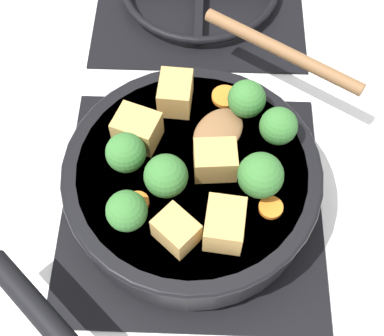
{
  "coord_description": "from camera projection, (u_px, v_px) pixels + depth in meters",
  "views": [
    {
      "loc": [
        0.01,
        -0.28,
        0.58
      ],
      "look_at": [
        0.0,
        0.0,
        0.09
      ],
      "focal_mm": 50.0,
      "sensor_mm": 36.0,
      "label": 1
    }
  ],
  "objects": [
    {
      "name": "ground_plane",
      "position": [
        192.0,
        204.0,
        0.65
      ],
      "size": [
        2.4,
        2.4,
        0.0
      ],
      "primitive_type": "plane",
      "color": "white"
    },
    {
      "name": "front_burner_grate",
      "position": [
        192.0,
        199.0,
        0.64
      ],
      "size": [
        0.31,
        0.31,
        0.03
      ],
      "color": "black",
      "rests_on": "ground_plane"
    },
    {
      "name": "skillet_pan",
      "position": [
        191.0,
        181.0,
        0.59
      ],
      "size": [
        0.34,
        0.35,
        0.06
      ],
      "color": "black",
      "rests_on": "front_burner_grate"
    },
    {
      "name": "wooden_spoon",
      "position": [
        254.0,
        86.0,
        0.62
      ],
      "size": [
        0.21,
        0.22,
        0.02
      ],
      "color": "brown",
      "rests_on": "skillet_pan"
    },
    {
      "name": "tofu_cube_center_large",
      "position": [
        137.0,
        129.0,
        0.57
      ],
      "size": [
        0.06,
        0.05,
        0.04
      ],
      "primitive_type": "cube",
      "rotation": [
        0.0,
        0.0,
        5.94
      ],
      "color": "tan",
      "rests_on": "skillet_pan"
    },
    {
      "name": "tofu_cube_near_handle",
      "position": [
        176.0,
        231.0,
        0.52
      ],
      "size": [
        0.05,
        0.05,
        0.03
      ],
      "primitive_type": "cube",
      "rotation": [
        0.0,
        0.0,
        5.55
      ],
      "color": "tan",
      "rests_on": "skillet_pan"
    },
    {
      "name": "tofu_cube_east_chunk",
      "position": [
        225.0,
        224.0,
        0.52
      ],
      "size": [
        0.04,
        0.05,
        0.04
      ],
      "primitive_type": "cube",
      "rotation": [
        0.0,
        0.0,
        1.46
      ],
      "color": "tan",
      "rests_on": "skillet_pan"
    },
    {
      "name": "tofu_cube_west_chunk",
      "position": [
        215.0,
        160.0,
        0.56
      ],
      "size": [
        0.05,
        0.04,
        0.04
      ],
      "primitive_type": "cube",
      "rotation": [
        0.0,
        0.0,
        3.22
      ],
      "color": "tan",
      "rests_on": "skillet_pan"
    },
    {
      "name": "tofu_cube_back_piece",
      "position": [
        175.0,
        93.0,
        0.6
      ],
      "size": [
        0.04,
        0.05,
        0.04
      ],
      "primitive_type": "cube",
      "rotation": [
        0.0,
        0.0,
        1.5
      ],
      "color": "tan",
      "rests_on": "skillet_pan"
    },
    {
      "name": "broccoli_floret_near_spoon",
      "position": [
        127.0,
        211.0,
        0.52
      ],
      "size": [
        0.04,
        0.04,
        0.05
      ],
      "color": "#709956",
      "rests_on": "skillet_pan"
    },
    {
      "name": "broccoli_floret_center_top",
      "position": [
        278.0,
        126.0,
        0.56
      ],
      "size": [
        0.04,
        0.04,
        0.05
      ],
      "color": "#709956",
      "rests_on": "skillet_pan"
    },
    {
      "name": "broccoli_floret_east_rim",
      "position": [
        166.0,
        176.0,
        0.53
      ],
      "size": [
        0.04,
        0.04,
        0.05
      ],
      "color": "#709956",
      "rests_on": "skillet_pan"
    },
    {
      "name": "broccoli_floret_west_rim",
      "position": [
        126.0,
        151.0,
        0.55
      ],
      "size": [
        0.04,
        0.04,
        0.05
      ],
      "color": "#709956",
      "rests_on": "skillet_pan"
    },
    {
      "name": "broccoli_floret_north_edge",
      "position": [
        247.0,
        99.0,
        0.58
      ],
      "size": [
        0.04,
        0.04,
        0.05
      ],
      "color": "#709956",
      "rests_on": "skillet_pan"
    },
    {
      "name": "broccoli_floret_south_cluster",
      "position": [
        260.0,
        176.0,
        0.53
      ],
      "size": [
        0.05,
        0.05,
        0.05
      ],
      "color": "#709956",
      "rests_on": "skillet_pan"
    },
    {
      "name": "carrot_slice_orange_thin",
      "position": [
        137.0,
        202.0,
        0.55
      ],
      "size": [
        0.02,
        0.02,
        0.01
      ],
      "primitive_type": "cylinder",
      "color": "orange",
      "rests_on": "skillet_pan"
    },
    {
      "name": "carrot_slice_near_center",
      "position": [
        271.0,
        208.0,
        0.54
      ],
      "size": [
        0.03,
        0.03,
        0.01
      ],
      "primitive_type": "cylinder",
      "color": "orange",
      "rests_on": "skillet_pan"
    },
    {
      "name": "carrot_slice_edge_slice",
      "position": [
        225.0,
        97.0,
        0.61
      ],
      "size": [
        0.03,
        0.03,
        0.01
      ],
      "primitive_type": "cylinder",
      "color": "orange",
      "rests_on": "skillet_pan"
    }
  ]
}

